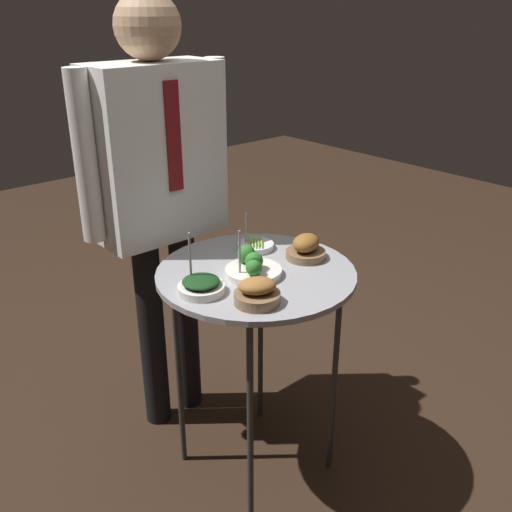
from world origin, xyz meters
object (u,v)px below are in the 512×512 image
Objects in this scene: serving_cart at (256,289)px; bowl_asparagus_center at (255,245)px; bowl_spinach_mid_left at (201,286)px; bowl_roast_far_rim at (257,293)px; bowl_roast_front_left at (306,248)px; bowl_broccoli_near_rim at (252,266)px; waiter_figure at (158,174)px.

bowl_asparagus_center is at bearing 49.64° from serving_cart.
bowl_spinach_mid_left is (-0.22, -0.01, 0.09)m from serving_cart.
bowl_roast_front_left is (0.32, 0.12, 0.00)m from bowl_roast_far_rim.
serving_cart is 0.10m from bowl_broccoli_near_rim.
bowl_roast_far_rim is 0.75× the size of bowl_spinach_mid_left.
bowl_roast_front_left is at bearing 21.16° from bowl_roast_far_rim.
bowl_roast_far_rim is 0.38m from bowl_asparagus_center.
bowl_roast_front_left is 0.08× the size of waiter_figure.
bowl_roast_far_rim is (-0.14, -0.16, 0.10)m from serving_cart.
bowl_roast_far_rim is (-0.11, -0.14, 0.00)m from bowl_broccoli_near_rim.
bowl_broccoli_near_rim reaches higher than serving_cart.
bowl_broccoli_near_rim reaches higher than bowl_roast_front_left.
serving_cart is at bearing 28.53° from bowl_broccoli_near_rim.
bowl_broccoli_near_rim is 0.18m from bowl_roast_far_rim.
bowl_spinach_mid_left is at bearing -157.10° from bowl_asparagus_center.
serving_cart is 0.54m from waiter_figure.
serving_cart is 4.45× the size of bowl_broccoli_near_rim.
bowl_roast_far_rim is 0.34m from bowl_roast_front_left.
waiter_figure is at bearing 93.38° from bowl_broccoli_near_rim.
bowl_broccoli_near_rim is at bearing 53.21° from bowl_roast_far_rim.
bowl_broccoli_near_rim is at bearing -86.62° from waiter_figure.
bowl_roast_front_left is at bearing -4.09° from bowl_spinach_mid_left.
serving_cart is 0.49× the size of waiter_figure.
bowl_roast_front_left is at bearing -63.47° from waiter_figure.
bowl_asparagus_center is (0.14, 0.15, -0.02)m from bowl_broccoli_near_rim.
bowl_roast_far_rim is 0.17m from bowl_spinach_mid_left.
bowl_spinach_mid_left is at bearing 175.91° from bowl_roast_front_left.
bowl_asparagus_center is at bearing 22.90° from bowl_spinach_mid_left.
waiter_figure reaches higher than bowl_roast_far_rim.
bowl_broccoli_near_rim is 0.50m from waiter_figure.
bowl_spinach_mid_left is at bearing -178.44° from serving_cart.
bowl_spinach_mid_left reaches higher than bowl_roast_far_rim.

